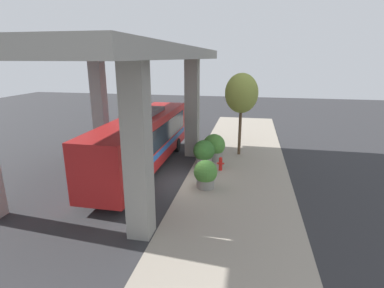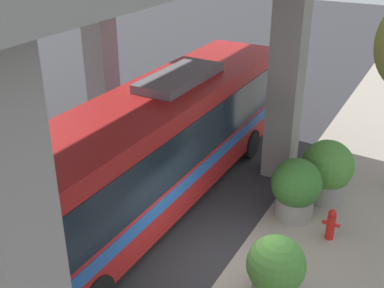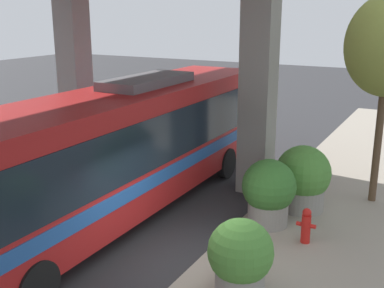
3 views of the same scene
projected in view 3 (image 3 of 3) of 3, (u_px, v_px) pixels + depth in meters
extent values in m
plane|color=#2D2D30|center=(187.00, 270.00, 10.27)|extent=(80.00, 80.00, 0.00)
cube|color=gray|center=(259.00, 81.00, 14.01)|extent=(0.90, 0.90, 6.74)
cube|color=gray|center=(75.00, 68.00, 17.22)|extent=(0.90, 0.90, 6.74)
cube|color=#B21E1E|center=(123.00, 147.00, 12.60)|extent=(2.48, 12.39, 2.91)
cube|color=#19232D|center=(122.00, 134.00, 12.51)|extent=(2.52, 11.40, 1.28)
cube|color=#2659A5|center=(124.00, 168.00, 12.76)|extent=(2.52, 11.77, 0.35)
cube|color=slate|center=(148.00, 81.00, 13.23)|extent=(1.24, 3.10, 0.24)
cylinder|color=black|center=(36.00, 286.00, 8.78)|extent=(0.28, 1.00, 1.00)
cylinder|color=black|center=(226.00, 163.00, 15.86)|extent=(0.28, 1.00, 1.00)
cylinder|color=black|center=(166.00, 153.00, 16.92)|extent=(0.28, 1.00, 1.00)
cylinder|color=red|center=(306.00, 229.00, 11.38)|extent=(0.22, 0.22, 0.72)
sphere|color=red|center=(307.00, 213.00, 11.27)|extent=(0.21, 0.21, 0.21)
cylinder|color=red|center=(313.00, 227.00, 11.28)|extent=(0.13, 0.10, 0.10)
cylinder|color=red|center=(299.00, 224.00, 11.43)|extent=(0.13, 0.10, 0.10)
cylinder|color=gray|center=(301.00, 198.00, 13.33)|extent=(1.22, 1.22, 0.66)
sphere|color=#4C8C38|center=(303.00, 173.00, 13.13)|extent=(1.52, 1.52, 1.52)
sphere|color=orange|center=(298.00, 179.00, 13.37)|extent=(0.43, 0.43, 0.43)
cylinder|color=gray|center=(240.00, 281.00, 9.34)|extent=(0.97, 0.97, 0.57)
sphere|color=#4C8C38|center=(241.00, 251.00, 9.17)|extent=(1.28, 1.28, 1.28)
sphere|color=#BF334C|center=(236.00, 258.00, 9.37)|extent=(0.34, 0.34, 0.34)
cylinder|color=gray|center=(268.00, 212.00, 12.37)|extent=(1.03, 1.03, 0.69)
sphere|color=#38722D|center=(269.00, 186.00, 12.18)|extent=(1.38, 1.38, 1.38)
sphere|color=orange|center=(265.00, 192.00, 12.39)|extent=(0.36, 0.36, 0.36)
cylinder|color=brown|center=(378.00, 138.00, 13.52)|extent=(0.21, 0.21, 3.76)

